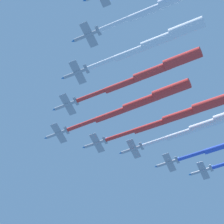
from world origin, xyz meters
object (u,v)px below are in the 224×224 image
(jet_starboard_inner, at_px, (180,115))
(jet_starboard_mid, at_px, (203,125))
(jet_lead, at_px, (141,102))
(jet_port_inner, at_px, (152,72))
(jet_port_mid, at_px, (157,41))

(jet_starboard_inner, distance_m, jet_starboard_mid, 11.99)
(jet_lead, xyz_separation_m, jet_port_inner, (-5.03, -12.86, -0.24))
(jet_starboard_inner, bearing_deg, jet_port_inner, -153.07)
(jet_port_inner, distance_m, jet_starboard_mid, 34.19)
(jet_port_inner, distance_m, jet_starboard_inner, 22.85)
(jet_port_inner, relative_size, jet_starboard_inner, 0.98)
(jet_starboard_inner, distance_m, jet_port_mid, 33.95)
(jet_port_inner, xyz_separation_m, jet_starboard_inner, (20.36, 10.34, 0.65))
(jet_port_inner, bearing_deg, jet_port_mid, -118.36)
(jet_port_mid, bearing_deg, jet_lead, 65.30)
(jet_starboard_inner, height_order, jet_starboard_mid, jet_starboard_mid)
(jet_lead, xyz_separation_m, jet_starboard_mid, (27.06, -1.42, 2.66))
(jet_starboard_mid, bearing_deg, jet_port_mid, -149.40)
(jet_starboard_inner, bearing_deg, jet_port_mid, -140.88)
(jet_port_inner, distance_m, jet_port_mid, 12.58)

